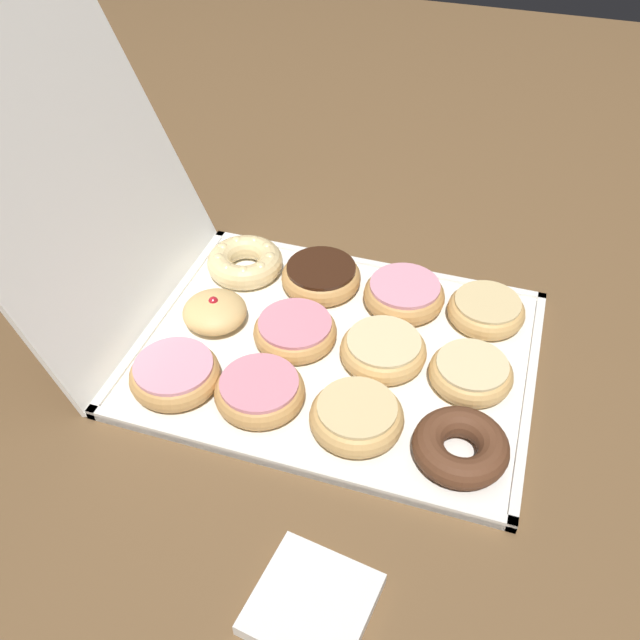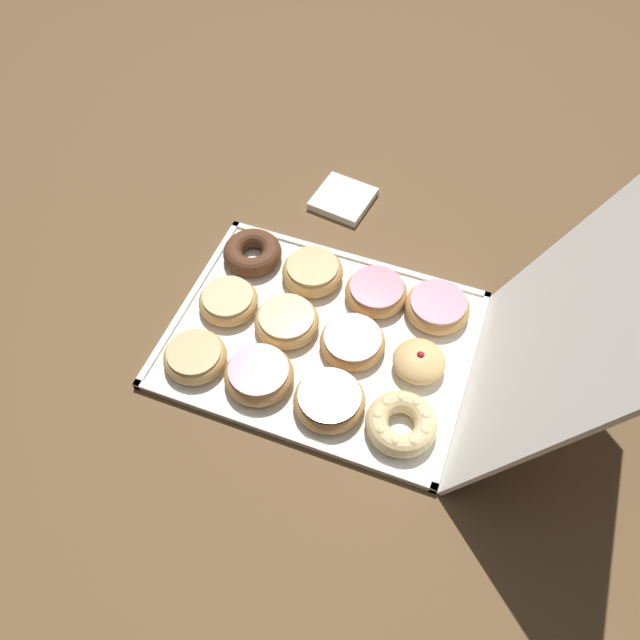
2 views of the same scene
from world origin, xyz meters
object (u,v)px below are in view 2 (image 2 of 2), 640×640
glazed_ring_donut_3 (313,272)px  glazed_ring_donut_4 (287,321)px  pink_frosted_donut_5 (259,374)px  chocolate_frosted_donut_8 (329,400)px  chocolate_cake_ring_donut_0 (252,253)px  cruller_donut_11 (401,423)px  glazed_ring_donut_2 (195,356)px  pink_frosted_donut_9 (437,307)px  glazed_ring_donut_1 (228,301)px  jelly_filled_donut_10 (419,363)px  donut_box (321,339)px  napkin_stack (343,199)px  pink_frosted_donut_6 (376,292)px  pink_frosted_donut_7 (353,341)px

glazed_ring_donut_3 → glazed_ring_donut_4: 0.12m
pink_frosted_donut_5 → glazed_ring_donut_4: bearing=179.3°
glazed_ring_donut_3 → pink_frosted_donut_5: bearing=-1.0°
chocolate_frosted_donut_8 → chocolate_cake_ring_donut_0: bearing=-135.1°
chocolate_cake_ring_donut_0 → pink_frosted_donut_5: bearing=26.4°
glazed_ring_donut_4 → cruller_donut_11: bearing=63.6°
glazed_ring_donut_2 → chocolate_frosted_donut_8: chocolate_frosted_donut_8 is taller
pink_frosted_donut_5 → pink_frosted_donut_9: 0.35m
glazed_ring_donut_1 → chocolate_frosted_donut_8: size_ratio=0.92×
jelly_filled_donut_10 → cruller_donut_11: 0.12m
glazed_ring_donut_3 → cruller_donut_11: same height
donut_box → pink_frosted_donut_9: size_ratio=4.52×
napkin_stack → chocolate_cake_ring_donut_0: bearing=-26.2°
donut_box → pink_frosted_donut_6: pink_frosted_donut_6 is taller
cruller_donut_11 → chocolate_cake_ring_donut_0: bearing=-123.9°
donut_box → jelly_filled_donut_10: bearing=89.0°
cruller_donut_11 → pink_frosted_donut_5: bearing=-90.7°
chocolate_cake_ring_donut_0 → pink_frosted_donut_9: same height
donut_box → chocolate_frosted_donut_8: 0.14m
napkin_stack → pink_frosted_donut_6: bearing=32.1°
glazed_ring_donut_3 → pink_frosted_donut_9: size_ratio=0.98×
chocolate_frosted_donut_8 → glazed_ring_donut_3: bearing=-153.3°
chocolate_frosted_donut_8 → napkin_stack: bearing=-163.4°
glazed_ring_donut_2 → pink_frosted_donut_9: pink_frosted_donut_9 is taller
donut_box → pink_frosted_donut_9: 0.22m
chocolate_cake_ring_donut_0 → glazed_ring_donut_1: 0.12m
pink_frosted_donut_5 → jelly_filled_donut_10: (-0.12, 0.25, 0.00)m
pink_frosted_donut_7 → glazed_ring_donut_3: bearing=-134.7°
glazed_ring_donut_1 → pink_frosted_donut_5: size_ratio=0.92×
glazed_ring_donut_2 → napkin_stack: glazed_ring_donut_2 is taller
glazed_ring_donut_1 → pink_frosted_donut_5: 0.17m
glazed_ring_donut_4 → napkin_stack: 0.35m
pink_frosted_donut_5 → pink_frosted_donut_9: (-0.25, 0.25, -0.00)m
chocolate_cake_ring_donut_0 → pink_frosted_donut_6: (0.01, 0.25, 0.00)m
cruller_donut_11 → pink_frosted_donut_7: bearing=-135.1°
chocolate_cake_ring_donut_0 → pink_frosted_donut_9: (0.00, 0.37, 0.00)m
jelly_filled_donut_10 → pink_frosted_donut_5: bearing=-64.7°
chocolate_cake_ring_donut_0 → pink_frosted_donut_7: bearing=63.1°
jelly_filled_donut_10 → glazed_ring_donut_1: bearing=-91.3°
donut_box → glazed_ring_donut_3: glazed_ring_donut_3 is taller
donut_box → chocolate_cake_ring_donut_0: chocolate_cake_ring_donut_0 is taller
pink_frosted_donut_7 → cruller_donut_11: bearing=44.9°
glazed_ring_donut_3 → chocolate_frosted_donut_8: (0.25, 0.12, -0.00)m
glazed_ring_donut_4 → pink_frosted_donut_6: same height
glazed_ring_donut_3 → glazed_ring_donut_4: size_ratio=1.00×
glazed_ring_donut_3 → jelly_filled_donut_10: size_ratio=1.27×
pink_frosted_donut_7 → cruller_donut_11: 0.18m
glazed_ring_donut_1 → glazed_ring_donut_3: size_ratio=0.94×
glazed_ring_donut_1 → pink_frosted_donut_6: (-0.11, 0.25, 0.00)m
glazed_ring_donut_2 → glazed_ring_donut_4: 0.17m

